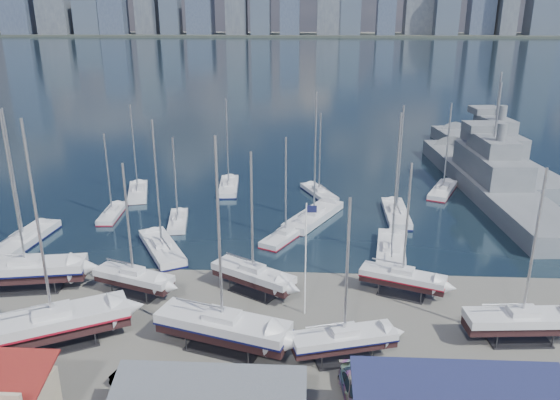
# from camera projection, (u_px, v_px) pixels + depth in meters

# --- Properties ---
(ground) EXTENTS (1400.00, 1400.00, 0.00)m
(ground) POSITION_uv_depth(u_px,v_px,m) (237.00, 321.00, 49.18)
(ground) COLOR #605E59
(ground) RESTS_ON ground
(water) EXTENTS (1400.00, 600.00, 0.40)m
(water) POSITION_uv_depth(u_px,v_px,m) (300.00, 55.00, 341.57)
(water) COLOR #1B313F
(water) RESTS_ON ground
(far_shore) EXTENTS (1400.00, 80.00, 2.20)m
(far_shore) POSITION_uv_depth(u_px,v_px,m) (304.00, 35.00, 586.35)
(far_shore) COLOR #2D332D
(far_shore) RESTS_ON ground
(sailboat_cradle_0) EXTENTS (11.74, 5.09, 18.18)m
(sailboat_cradle_0) POSITION_uv_depth(u_px,v_px,m) (27.00, 270.00, 54.10)
(sailboat_cradle_0) COLOR #2D2D33
(sailboat_cradle_0) RESTS_ON ground
(sailboat_cradle_1) EXTENTS (12.21, 8.65, 19.21)m
(sailboat_cradle_1) POSITION_uv_depth(u_px,v_px,m) (53.00, 323.00, 44.78)
(sailboat_cradle_1) COLOR #2D2D33
(sailboat_cradle_1) RESTS_ON ground
(sailboat_cradle_2) EXTENTS (8.42, 4.96, 13.48)m
(sailboat_cradle_2) POSITION_uv_depth(u_px,v_px,m) (134.00, 278.00, 53.00)
(sailboat_cradle_2) COLOR #2D2D33
(sailboat_cradle_2) RESTS_ON ground
(sailboat_cradle_3) EXTENTS (11.67, 6.44, 18.01)m
(sailboat_cradle_3) POSITION_uv_depth(u_px,v_px,m) (223.00, 326.00, 44.41)
(sailboat_cradle_3) COLOR #2D2D33
(sailboat_cradle_3) RESTS_ON ground
(sailboat_cradle_4) EXTENTS (8.74, 6.68, 14.43)m
(sailboat_cradle_4) POSITION_uv_depth(u_px,v_px,m) (253.00, 275.00, 53.43)
(sailboat_cradle_4) COLOR #2D2D33
(sailboat_cradle_4) RESTS_ON ground
(sailboat_cradle_5) EXTENTS (8.74, 4.57, 13.78)m
(sailboat_cradle_5) POSITION_uv_depth(u_px,v_px,m) (344.00, 339.00, 43.10)
(sailboat_cradle_5) COLOR #2D2D33
(sailboat_cradle_5) RESTS_ON ground
(sailboat_cradle_6) EXTENTS (8.50, 5.16, 13.50)m
(sailboat_cradle_6) POSITION_uv_depth(u_px,v_px,m) (402.00, 278.00, 53.00)
(sailboat_cradle_6) COLOR #2D2D33
(sailboat_cradle_6) RESTS_ON ground
(sailboat_cradle_7) EXTENTS (9.50, 3.32, 15.29)m
(sailboat_cradle_7) POSITION_uv_depth(u_px,v_px,m) (522.00, 320.00, 45.50)
(sailboat_cradle_7) COLOR #2D2D33
(sailboat_cradle_7) RESTS_ON ground
(sailboat_moored_0) EXTENTS (4.32, 11.73, 17.14)m
(sailboat_moored_0) POSITION_uv_depth(u_px,v_px,m) (24.00, 242.00, 65.31)
(sailboat_moored_0) COLOR black
(sailboat_moored_0) RESTS_ON water
(sailboat_moored_1) EXTENTS (2.73, 8.12, 11.95)m
(sailboat_moored_1) POSITION_uv_depth(u_px,v_px,m) (112.00, 214.00, 74.22)
(sailboat_moored_1) COLOR black
(sailboat_moored_1) RESTS_ON water
(sailboat_moored_2) EXTENTS (5.04, 9.89, 14.37)m
(sailboat_moored_2) POSITION_uv_depth(u_px,v_px,m) (138.00, 193.00, 82.68)
(sailboat_moored_2) COLOR black
(sailboat_moored_2) RESTS_ON water
(sailboat_moored_3) EXTENTS (7.89, 10.97, 16.22)m
(sailboat_moored_3) POSITION_uv_depth(u_px,v_px,m) (162.00, 249.00, 63.22)
(sailboat_moored_3) COLOR black
(sailboat_moored_3) RESTS_ON water
(sailboat_moored_4) EXTENTS (3.54, 8.28, 12.11)m
(sailboat_moored_4) POSITION_uv_depth(u_px,v_px,m) (178.00, 222.00, 71.48)
(sailboat_moored_4) COLOR black
(sailboat_moored_4) RESTS_ON water
(sailboat_moored_5) EXTENTS (3.66, 10.10, 14.78)m
(sailboat_moored_5) POSITION_uv_depth(u_px,v_px,m) (229.00, 188.00, 85.21)
(sailboat_moored_5) COLOR black
(sailboat_moored_5) RESTS_ON water
(sailboat_moored_6) EXTENTS (6.27, 9.02, 13.25)m
(sailboat_moored_6) POSITION_uv_depth(u_px,v_px,m) (286.00, 236.00, 67.01)
(sailboat_moored_6) COLOR black
(sailboat_moored_6) RESTS_ON water
(sailboat_moored_7) EXTENTS (8.35, 12.00, 17.82)m
(sailboat_moored_7) POSITION_uv_depth(u_px,v_px,m) (314.00, 218.00, 72.79)
(sailboat_moored_7) COLOR black
(sailboat_moored_7) RESTS_ON water
(sailboat_moored_8) EXTENTS (5.87, 9.01, 13.13)m
(sailboat_moored_8) POSITION_uv_depth(u_px,v_px,m) (319.00, 193.00, 82.59)
(sailboat_moored_8) COLOR black
(sailboat_moored_8) RESTS_ON water
(sailboat_moored_9) EXTENTS (4.84, 11.75, 17.21)m
(sailboat_moored_9) POSITION_uv_depth(u_px,v_px,m) (391.00, 254.00, 62.06)
(sailboat_moored_9) COLOR black
(sailboat_moored_9) RESTS_ON water
(sailboat_moored_10) EXTENTS (3.15, 10.64, 15.83)m
(sailboat_moored_10) POSITION_uv_depth(u_px,v_px,m) (396.00, 215.00, 73.93)
(sailboat_moored_10) COLOR black
(sailboat_moored_10) RESTS_ON water
(sailboat_moored_11) EXTENTS (6.47, 9.91, 14.43)m
(sailboat_moored_11) POSITION_uv_depth(u_px,v_px,m) (443.00, 191.00, 83.51)
(sailboat_moored_11) COLOR black
(sailboat_moored_11) RESTS_ON water
(naval_ship_east) EXTENTS (10.66, 48.79, 18.36)m
(naval_ship_east) POSITION_uv_depth(u_px,v_px,m) (488.00, 181.00, 83.73)
(naval_ship_east) COLOR slate
(naval_ship_east) RESTS_ON water
(naval_ship_west) EXTENTS (12.47, 46.05, 18.10)m
(naval_ship_west) POSITION_uv_depth(u_px,v_px,m) (491.00, 155.00, 99.18)
(naval_ship_west) COLOR slate
(naval_ship_west) RESTS_ON water
(car_a) EXTENTS (2.34, 4.60, 1.50)m
(car_a) POSITION_uv_depth(u_px,v_px,m) (130.00, 387.00, 39.40)
(car_a) COLOR gray
(car_a) RESTS_ON ground
(car_b) EXTENTS (4.71, 2.92, 1.47)m
(car_b) POSITION_uv_depth(u_px,v_px,m) (140.00, 381.00, 40.09)
(car_b) COLOR gray
(car_b) RESTS_ON ground
(car_c) EXTENTS (3.10, 5.23, 1.36)m
(car_c) POSITION_uv_depth(u_px,v_px,m) (260.00, 398.00, 38.43)
(car_c) COLOR gray
(car_c) RESTS_ON ground
(car_d) EXTENTS (2.97, 5.75, 1.60)m
(car_d) POSITION_uv_depth(u_px,v_px,m) (358.00, 390.00, 39.06)
(car_d) COLOR gray
(car_d) RESTS_ON ground
(flagpole) EXTENTS (0.96, 0.12, 10.84)m
(flagpole) POSITION_uv_depth(u_px,v_px,m) (306.00, 252.00, 48.42)
(flagpole) COLOR white
(flagpole) RESTS_ON ground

